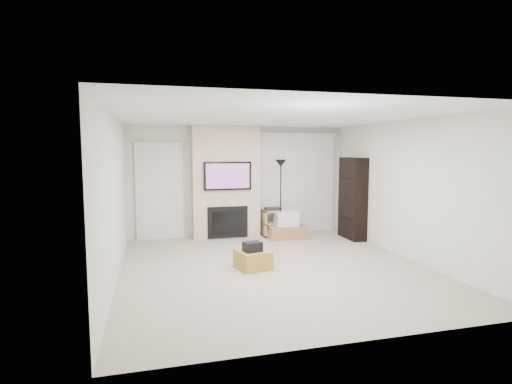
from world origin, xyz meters
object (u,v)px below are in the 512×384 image
object	(u,v)px
ottoman	(253,259)
floor_lamp	(281,176)
av_stand	(273,221)
bookshelf	(353,198)
box_stack	(286,227)

from	to	relation	value
ottoman	floor_lamp	world-z (taller)	floor_lamp
av_stand	ottoman	bearing A→B (deg)	-114.29
ottoman	bookshelf	world-z (taller)	bookshelf
ottoman	box_stack	size ratio (longest dim) A/B	0.55
bookshelf	floor_lamp	bearing A→B (deg)	160.54
ottoman	bookshelf	xyz separation A→B (m)	(2.70, 1.66, 0.75)
ottoman	av_stand	xyz separation A→B (m)	(1.06, 2.35, 0.20)
floor_lamp	av_stand	world-z (taller)	floor_lamp
floor_lamp	bookshelf	distance (m)	1.67
ottoman	box_stack	distance (m)	2.52
av_stand	box_stack	distance (m)	0.35
box_stack	bookshelf	bearing A→B (deg)	-19.17
bookshelf	ottoman	bearing A→B (deg)	-148.41
av_stand	bookshelf	world-z (taller)	bookshelf
ottoman	box_stack	bearing A→B (deg)	58.51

